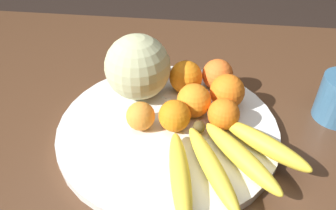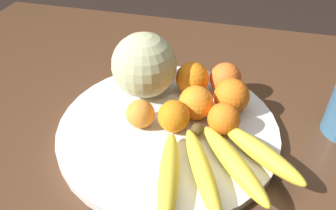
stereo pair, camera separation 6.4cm
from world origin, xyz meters
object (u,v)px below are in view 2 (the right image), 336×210
Objects in this scene: banana_bunch at (217,165)px; orange_top_small at (224,119)px; orange_front_left at (196,103)px; fruit_bowl at (168,127)px; orange_back_right at (192,79)px; orange_front_right at (141,114)px; kitchen_table at (138,147)px; melon at (146,66)px; orange_back_left at (232,96)px; produce_tag at (186,100)px; orange_mid_center at (225,78)px; orange_side_extra at (174,116)px.

orange_top_small reaches higher than banana_bunch.
orange_top_small is (-0.06, 0.03, -0.00)m from orange_front_left.
orange_back_right is (-0.03, -0.12, 0.05)m from fruit_bowl.
orange_front_left reaches higher than orange_front_right.
orange_back_right is at bearing -53.17° from orange_top_small.
orange_front_left reaches higher than orange_top_small.
orange_front_left reaches higher than fruit_bowl.
orange_top_small reaches higher than kitchen_table.
melon is 0.19m from orange_back_left.
orange_back_right reaches higher than banana_bunch.
melon is at bearing 14.40° from orange_back_right.
orange_front_right is at bearing 75.31° from produce_tag.
orange_back_left is at bearing -150.84° from orange_front_left.
orange_front_right is (0.10, 0.05, -0.01)m from orange_front_left.
orange_mid_center reaches higher than orange_front_right.
kitchen_table is at bearing 34.79° from orange_mid_center.
orange_front_right is (-0.02, 0.11, -0.04)m from melon.
banana_bunch is 0.24m from orange_back_right.
orange_front_right is at bearing -148.61° from banana_bunch.
banana_bunch is at bearing 111.87° from orange_back_right.
orange_back_right is (0.02, -0.08, 0.00)m from orange_front_left.
orange_front_left reaches higher than orange_side_extra.
melon is 2.02× the size of orange_front_left.
orange_mid_center reaches higher than banana_bunch.
orange_back_left is (-0.02, 0.07, 0.00)m from orange_mid_center.
orange_top_small is (0.01, 0.07, -0.01)m from orange_back_left.
kitchen_table is 0.13m from fruit_bowl.
melon reaches higher than orange_top_small.
orange_top_small is at bearing 152.47° from orange_front_left.
banana_bunch is at bearing 138.31° from produce_tag.
banana_bunch is 0.15m from orange_front_left.
orange_back_right reaches higher than orange_front_right.
orange_front_right is 0.19m from orange_back_left.
produce_tag is (0.01, 0.04, -0.04)m from orange_back_right.
orange_back_left is 0.07m from orange_top_small.
fruit_bowl is (-0.08, 0.02, 0.10)m from kitchen_table.
melon is at bearing 14.29° from produce_tag.
orange_top_small is at bearing 150.16° from banana_bunch.
orange_mid_center is at bearing 152.11° from banana_bunch.
melon is 0.18m from orange_mid_center.
orange_back_left is (-0.19, 0.02, -0.03)m from melon.
banana_bunch reaches higher than kitchen_table.
kitchen_table is 20.58× the size of orange_side_extra.
fruit_bowl is 0.18m from orange_mid_center.
orange_back_right is (0.09, -0.22, 0.02)m from banana_bunch.
fruit_bowl reaches higher than kitchen_table.
orange_mid_center reaches higher than fruit_bowl.
orange_back_right is at bearing -101.94° from fruit_bowl.
orange_mid_center reaches higher than produce_tag.
fruit_bowl is 0.15m from banana_bunch.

